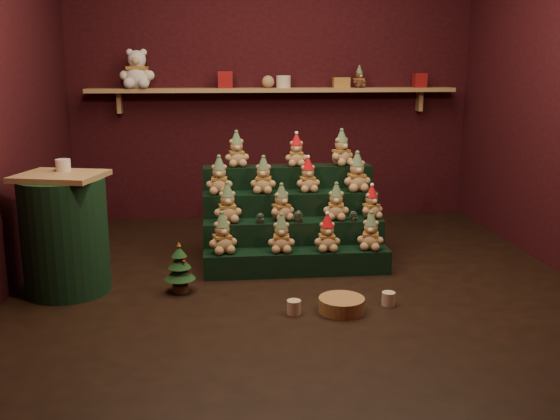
{
  "coord_description": "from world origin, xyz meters",
  "views": [
    {
      "loc": [
        -0.57,
        -4.32,
        1.53
      ],
      "look_at": [
        -0.1,
        0.25,
        0.47
      ],
      "focal_mm": 40.0,
      "sensor_mm": 36.0,
      "label": 1
    }
  ],
  "objects": [
    {
      "name": "teddy_5",
      "position": [
        -0.08,
        0.36,
        0.5
      ],
      "size": [
        0.26,
        0.25,
        0.28
      ],
      "primitive_type": null,
      "rotation": [
        0.0,
        0.0,
        0.45
      ],
      "color": "tan",
      "rests_on": "riser_tier_midfront"
    },
    {
      "name": "teddy_8",
      "position": [
        -0.56,
        0.56,
        0.69
      ],
      "size": [
        0.22,
        0.2,
        0.29
      ],
      "primitive_type": null,
      "rotation": [
        0.0,
        0.0,
        -0.06
      ],
      "color": "tan",
      "rests_on": "riser_tier_midback"
    },
    {
      "name": "teddy_9",
      "position": [
        -0.21,
        0.56,
        0.68
      ],
      "size": [
        0.24,
        0.22,
        0.29
      ],
      "primitive_type": null,
      "rotation": [
        0.0,
        0.0,
        -0.21
      ],
      "color": "tan",
      "rests_on": "riser_tier_midback"
    },
    {
      "name": "gift_tin_cream",
      "position": [
        0.09,
        1.85,
        1.38
      ],
      "size": [
        0.14,
        0.14,
        0.12
      ],
      "primitive_type": "cylinder",
      "color": "beige",
      "rests_on": "back_shelf"
    },
    {
      "name": "snow_globe_c",
      "position": [
        0.47,
        0.28,
        0.4
      ],
      "size": [
        0.06,
        0.06,
        0.08
      ],
      "color": "black",
      "rests_on": "riser_tier_midfront"
    },
    {
      "name": "teddy_0",
      "position": [
        -0.55,
        0.13,
        0.33
      ],
      "size": [
        0.26,
        0.24,
        0.3
      ],
      "primitive_type": null,
      "rotation": [
        0.0,
        0.0,
        0.28
      ],
      "color": "tan",
      "rests_on": "riser_tier_front"
    },
    {
      "name": "ground",
      "position": [
        0.0,
        0.0,
        0.0
      ],
      "size": [
        4.0,
        4.0,
        0.0
      ],
      "primitive_type": "plane",
      "color": "black",
      "rests_on": "ground"
    },
    {
      "name": "mug_right",
      "position": [
        0.53,
        -0.57,
        0.04
      ],
      "size": [
        0.09,
        0.09,
        0.09
      ],
      "primitive_type": "cylinder",
      "color": "beige",
      "rests_on": "ground"
    },
    {
      "name": "brown_bear",
      "position": [
        0.84,
        1.84,
        1.42
      ],
      "size": [
        0.18,
        0.18,
        0.21
      ],
      "primitive_type": null,
      "rotation": [
        0.0,
        0.0,
        0.36
      ],
      "color": "#4C2A19",
      "rests_on": "back_shelf"
    },
    {
      "name": "gift_tin_red_a",
      "position": [
        -0.47,
        1.85,
        1.4
      ],
      "size": [
        0.14,
        0.14,
        0.16
      ],
      "primitive_type": "cube",
      "color": "maroon",
      "rests_on": "back_shelf"
    },
    {
      "name": "snow_globe_a",
      "position": [
        -0.25,
        0.28,
        0.4
      ],
      "size": [
        0.06,
        0.06,
        0.08
      ],
      "color": "black",
      "rests_on": "riser_tier_midfront"
    },
    {
      "name": "riser_tier_back",
      "position": [
        0.01,
        0.78,
        0.36
      ],
      "size": [
        1.4,
        0.22,
        0.72
      ],
      "primitive_type": "cube",
      "color": "black",
      "rests_on": "ground"
    },
    {
      "name": "gift_tin_red_b",
      "position": [
        1.46,
        1.85,
        1.39
      ],
      "size": [
        0.12,
        0.12,
        0.14
      ],
      "primitive_type": "cube",
      "color": "maroon",
      "rests_on": "back_shelf"
    },
    {
      "name": "table_ornament",
      "position": [
        -1.62,
        0.02,
        0.87
      ],
      "size": [
        0.1,
        0.1,
        0.08
      ],
      "primitive_type": "cylinder",
      "color": "beige",
      "rests_on": "side_table"
    },
    {
      "name": "teddy_2",
      "position": [
        0.23,
        0.1,
        0.32
      ],
      "size": [
        0.2,
        0.18,
        0.27
      ],
      "primitive_type": null,
      "rotation": [
        0.0,
        0.0,
        0.02
      ],
      "color": "tan",
      "rests_on": "riser_tier_front"
    },
    {
      "name": "teddy_14",
      "position": [
        0.46,
        0.77,
        0.86
      ],
      "size": [
        0.27,
        0.26,
        0.29
      ],
      "primitive_type": null,
      "rotation": [
        0.0,
        0.0,
        0.51
      ],
      "color": "tan",
      "rests_on": "riser_tier_back"
    },
    {
      "name": "back_shelf",
      "position": [
        0.0,
        1.87,
        1.29
      ],
      "size": [
        3.6,
        0.26,
        0.24
      ],
      "color": "#A58352",
      "rests_on": "ground"
    },
    {
      "name": "teddy_3",
      "position": [
        0.57,
        0.11,
        0.32
      ],
      "size": [
        0.24,
        0.23,
        0.28
      ],
      "primitive_type": null,
      "rotation": [
        0.0,
        0.0,
        -0.3
      ],
      "color": "tan",
      "rests_on": "riser_tier_front"
    },
    {
      "name": "riser_tier_midfront",
      "position": [
        0.01,
        0.34,
        0.18
      ],
      "size": [
        1.4,
        0.22,
        0.36
      ],
      "primitive_type": "cube",
      "color": "black",
      "rests_on": "ground"
    },
    {
      "name": "wicker_basket",
      "position": [
        0.2,
        -0.65,
        0.05
      ],
      "size": [
        0.31,
        0.31,
        0.09
      ],
      "primitive_type": "cylinder",
      "rotation": [
        0.0,
        0.0,
        -0.06
      ],
      "color": "olive",
      "rests_on": "ground"
    },
    {
      "name": "riser_tier_midback",
      "position": [
        0.01,
        0.56,
        0.27
      ],
      "size": [
        1.4,
        0.22,
        0.54
      ],
      "primitive_type": "cube",
      "color": "black",
      "rests_on": "ground"
    },
    {
      "name": "teddy_4",
      "position": [
        -0.5,
        0.35,
        0.51
      ],
      "size": [
        0.24,
        0.22,
        0.3
      ],
      "primitive_type": null,
      "rotation": [
        0.0,
        0.0,
        0.12
      ],
      "color": "tan",
      "rests_on": "riser_tier_midfront"
    },
    {
      "name": "side_table",
      "position": [
        -1.62,
        -0.08,
        0.41
      ],
      "size": [
        0.64,
        0.58,
        0.83
      ],
      "rotation": [
        0.0,
        0.0,
        -0.26
      ],
      "color": "#A58352",
      "rests_on": "ground"
    },
    {
      "name": "teddy_11",
      "position": [
        0.55,
        0.56,
        0.69
      ],
      "size": [
        0.24,
        0.22,
        0.31
      ],
      "primitive_type": null,
      "rotation": [
        0.0,
        0.0,
        0.09
      ],
      "color": "tan",
      "rests_on": "riser_tier_midback"
    },
    {
      "name": "teddy_7",
      "position": [
        0.63,
        0.35,
        0.49
      ],
      "size": [
        0.23,
        0.22,
        0.25
      ],
      "primitive_type": null,
      "rotation": [
        0.0,
        0.0,
        0.37
      ],
      "color": "tan",
      "rests_on": "riser_tier_midfront"
    },
    {
      "name": "teddy_10",
      "position": [
        0.15,
        0.57,
        0.67
      ],
      "size": [
        0.21,
        0.19,
        0.27
      ],
      "primitive_type": null,
      "rotation": [
        0.0,
        0.0,
        0.12
      ],
      "color": "tan",
      "rests_on": "riser_tier_midback"
    },
    {
      "name": "teddy_12",
      "position": [
        -0.41,
        0.8,
        0.86
      ],
      "size": [
        0.23,
        0.21,
        0.28
      ],
      "primitive_type": null,
      "rotation": [
        0.0,
        0.0,
        0.16
      ],
      "color": "tan",
      "rests_on": "riser_tier_back"
    },
    {
      "name": "mini_christmas_tree",
      "position": [
        -0.84,
        -0.19,
        0.18
      ],
      "size": [
        0.21,
        0.21,
        0.36
      ],
      "rotation": [
        0.0,
        0.0,
        -0.01
      ],
      "color": "#4C361B",
      "rests_on": "ground"
    },
    {
      "name": "front_wall",
      "position": [
        0.0,
        -2.05,
        1.4
      ],
      "size": [
        4.0,
        0.1,
        2.8
      ],
      "primitive_type": "cube",
      "color": "black",
      "rests_on": "ground"
    },
    {
      "name": "teddy_13",
      "position": [
        0.09,
        0.77,
        0.85
      ],
      "size": [
        0.2,
        0.18,
        0.26
      ],
      "primitive_type": null,
      "rotation": [
        0.0,
        0.0,
        -0.06
      ],
      "color": "tan",
      "rests_on": "riser_tier_back"
    },
    {
      "name": "riser_tier_front",
      "position": [
        0.01,
        0.12,
        0.09
      ],
      "size": [
        1.4,
        0.22,
        0.18
      ],
      "primitive_type": "cube",
      "color": "black",
      "rests_on": "ground"
    },
    {
      "name": "teddy_1",
      "position": [
        -0.11,
        0.11,
        0.32
      ],
      "size": [
        0.21,
        0.2,
        0.28
      ],
      "primitive_type": null,
      "rotation": [
        0.0,
        0.0,
        -0.08
      ],
      "color": "tan",
      "rests_on": "riser_tier_front"
    },
    {
      "name": "snow_globe_b",
      "position": [
        0.04,
        0.28,
        0.41
      ],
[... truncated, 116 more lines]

